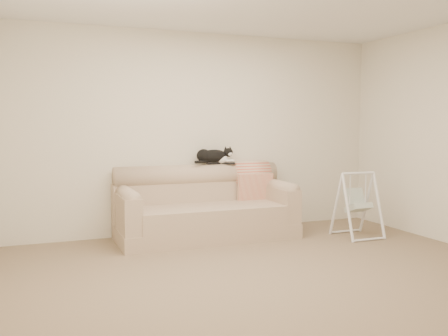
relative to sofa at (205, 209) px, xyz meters
name	(u,v)px	position (x,y,z in m)	size (l,w,h in m)	color
ground_plane	(269,271)	(0.10, -1.62, -0.35)	(5.00, 5.00, 0.00)	#736048
room_shell	(270,112)	(0.10, -1.62, 1.18)	(5.04, 4.04, 2.60)	silver
sofa	(205,209)	(0.00, 0.00, 0.00)	(2.20, 0.93, 0.90)	tan
remote_a	(213,163)	(0.21, 0.25, 0.56)	(0.18, 0.07, 0.03)	black
remote_b	(229,163)	(0.41, 0.20, 0.56)	(0.17, 0.13, 0.02)	black
tuxedo_cat	(214,156)	(0.21, 0.24, 0.65)	(0.57, 0.25, 0.22)	black
throw_blanket	(251,176)	(0.74, 0.23, 0.37)	(0.49, 0.38, 0.58)	#CE583F
baby_swing	(357,204)	(1.80, -0.68, 0.06)	(0.50, 0.54, 0.83)	white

